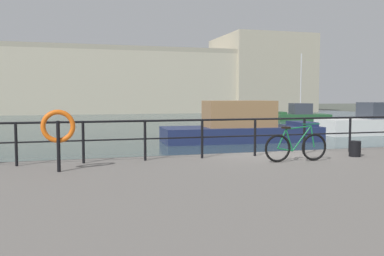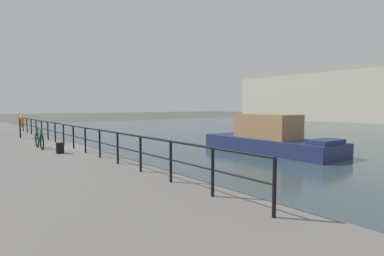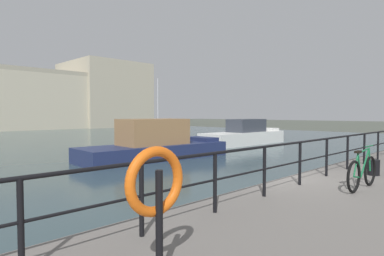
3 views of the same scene
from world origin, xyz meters
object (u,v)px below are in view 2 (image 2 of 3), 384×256
(parked_bicycle, at_px, (39,140))
(mooring_bollard, at_px, (60,148))
(moored_cabin_cruiser, at_px, (269,138))
(life_ring_stand, at_px, (21,122))

(parked_bicycle, distance_m, mooring_bollard, 2.10)
(moored_cabin_cruiser, relative_size, life_ring_stand, 6.51)
(parked_bicycle, bearing_deg, life_ring_stand, 179.17)
(parked_bicycle, height_order, life_ring_stand, life_ring_stand)
(mooring_bollard, relative_size, life_ring_stand, 0.31)
(parked_bicycle, bearing_deg, moored_cabin_cruiser, 74.56)
(parked_bicycle, relative_size, mooring_bollard, 4.02)
(mooring_bollard, bearing_deg, life_ring_stand, -178.88)
(moored_cabin_cruiser, bearing_deg, life_ring_stand, -125.31)
(moored_cabin_cruiser, distance_m, parked_bicycle, 12.79)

